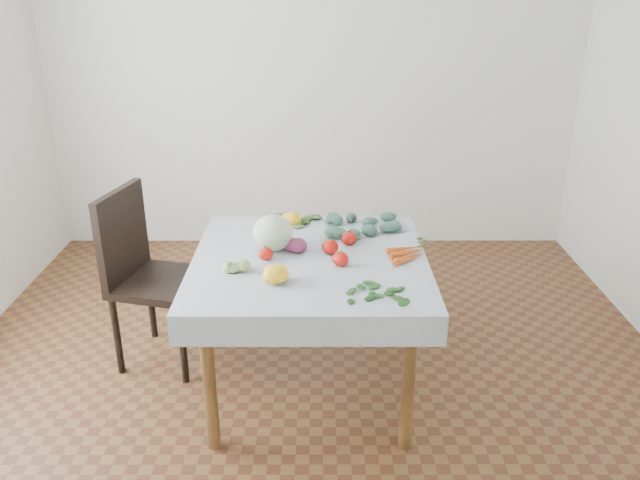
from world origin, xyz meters
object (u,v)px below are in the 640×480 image
object	(u,v)px
table	(310,277)
heirloom_back	(292,219)
chair	(144,266)
carrot_bunch	(409,254)
cabbage	(273,233)

from	to	relation	value
table	heirloom_back	size ratio (longest dim) A/B	9.14
chair	carrot_bunch	bearing A→B (deg)	-12.15
chair	cabbage	size ratio (longest dim) A/B	4.96
heirloom_back	chair	bearing A→B (deg)	-171.91
cabbage	heirloom_back	size ratio (longest dim) A/B	1.82
table	heirloom_back	bearing A→B (deg)	103.62
cabbage	table	bearing A→B (deg)	-28.86
chair	cabbage	distance (m)	0.80
table	carrot_bunch	size ratio (longest dim) A/B	4.20
table	chair	bearing A→B (deg)	160.89
heirloom_back	cabbage	bearing A→B (deg)	-103.70
table	cabbage	world-z (taller)	cabbage
chair	carrot_bunch	xyz separation A→B (m)	(1.38, -0.30, 0.21)
table	cabbage	bearing A→B (deg)	151.14
table	chair	distance (m)	0.95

